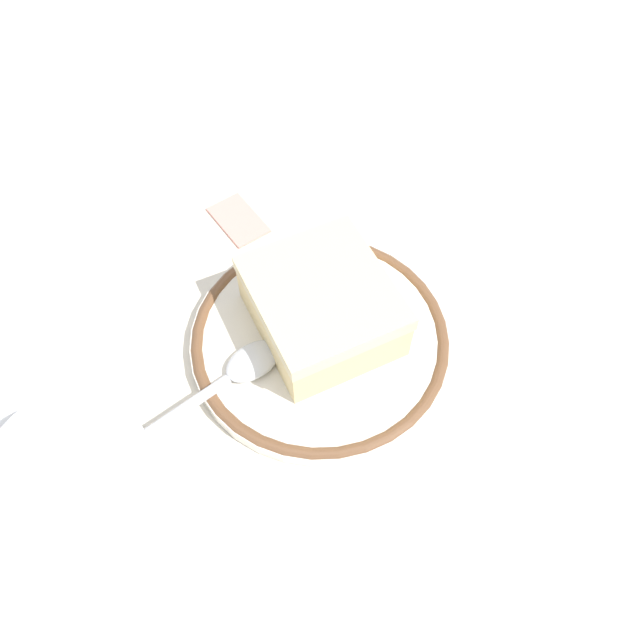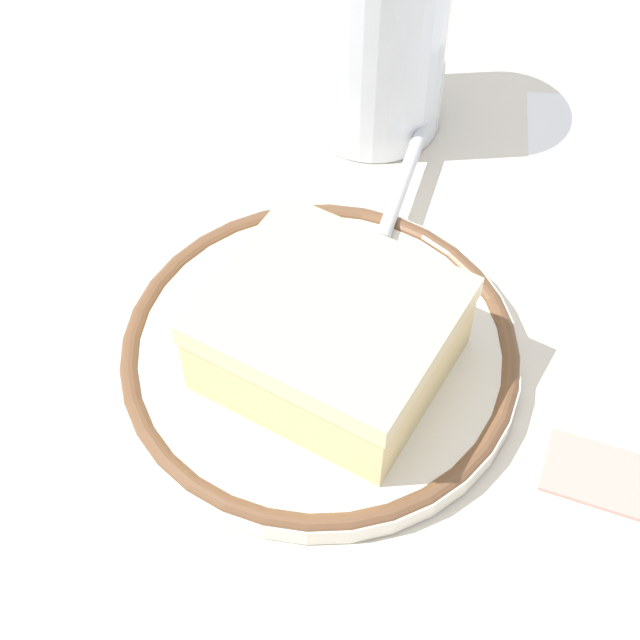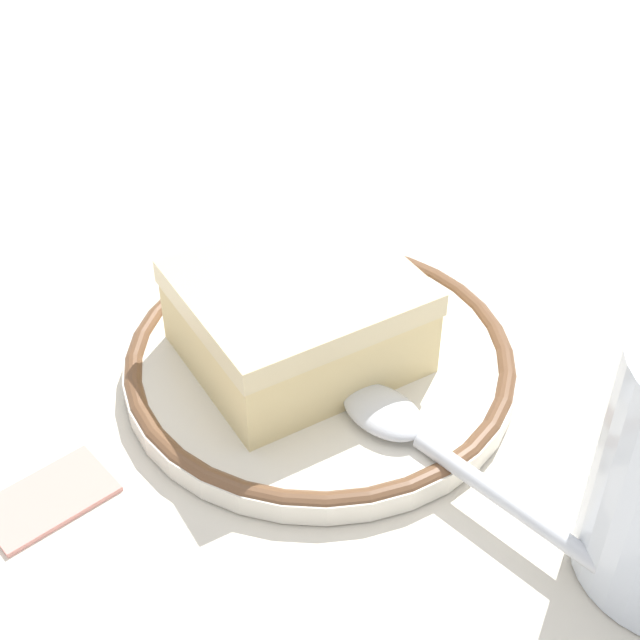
# 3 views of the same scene
# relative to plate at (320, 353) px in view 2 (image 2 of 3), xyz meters

# --- Properties ---
(ground_plane) EXTENTS (2.40, 2.40, 0.00)m
(ground_plane) POSITION_rel_plate_xyz_m (-0.02, 0.01, -0.01)
(ground_plane) COLOR #B7B2A8
(placemat) EXTENTS (0.55, 0.33, 0.00)m
(placemat) POSITION_rel_plate_xyz_m (-0.02, 0.01, -0.01)
(placemat) COLOR beige
(placemat) RESTS_ON ground_plane
(plate) EXTENTS (0.18, 0.18, 0.01)m
(plate) POSITION_rel_plate_xyz_m (0.00, 0.00, 0.00)
(plate) COLOR silver
(plate) RESTS_ON placemat
(cake_slice) EXTENTS (0.10, 0.10, 0.04)m
(cake_slice) POSITION_rel_plate_xyz_m (0.00, 0.01, 0.03)
(cake_slice) COLOR beige
(cake_slice) RESTS_ON plate
(spoon) EXTENTS (0.14, 0.06, 0.01)m
(spoon) POSITION_rel_plate_xyz_m (-0.07, -0.02, 0.01)
(spoon) COLOR silver
(spoon) RESTS_ON plate
(cup) EXTENTS (0.07, 0.07, 0.10)m
(cup) POSITION_rel_plate_xyz_m (-0.15, -0.08, 0.04)
(cup) COLOR silver
(cup) RESTS_ON placemat
(napkin) EXTENTS (0.14, 0.14, 0.00)m
(napkin) POSITION_rel_plate_xyz_m (-0.20, 0.05, -0.01)
(napkin) COLOR white
(napkin) RESTS_ON placemat
(sugar_packet) EXTENTS (0.04, 0.06, 0.01)m
(sugar_packet) POSITION_rel_plate_xyz_m (-0.03, 0.13, -0.00)
(sugar_packet) COLOR #E5998C
(sugar_packet) RESTS_ON placemat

